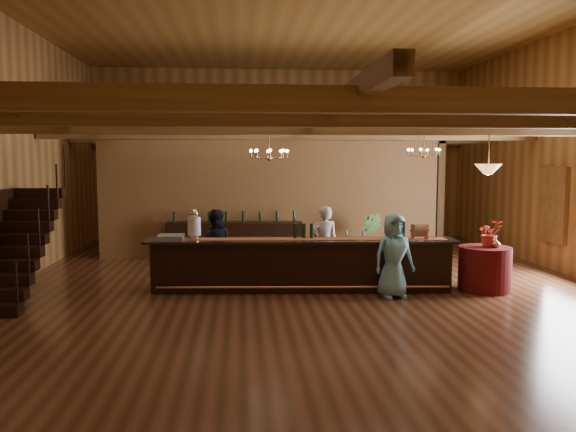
{
  "coord_description": "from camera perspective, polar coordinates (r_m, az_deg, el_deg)",
  "views": [
    {
      "loc": [
        -1.31,
        -11.42,
        2.56
      ],
      "look_at": [
        -0.27,
        0.83,
        1.35
      ],
      "focal_mm": 35.0,
      "sensor_mm": 36.0,
      "label": 1
    }
  ],
  "objects": [
    {
      "name": "wall_front",
      "position": [
        4.61,
        11.74,
        7.87
      ],
      "size": [
        12.0,
        0.1,
        5.5
      ],
      "primitive_type": "cube",
      "color": "#A87D44",
      "rests_on": "floor"
    },
    {
      "name": "floor_plant",
      "position": [
        14.67,
        8.14,
        -2.06
      ],
      "size": [
        0.79,
        0.69,
        1.22
      ],
      "primitive_type": "imported",
      "rotation": [
        0.0,
        0.0,
        -0.25
      ],
      "color": "#467335",
      "rests_on": "floor"
    },
    {
      "name": "staircase",
      "position": [
        11.56,
        -25.81,
        -2.69
      ],
      "size": [
        1.0,
        2.8,
        2.0
      ],
      "color": "black",
      "rests_on": "floor"
    },
    {
      "name": "beam_grid",
      "position": [
        12.02,
        1.44,
        8.87
      ],
      "size": [
        11.9,
        13.9,
        0.39
      ],
      "color": "olive",
      "rests_on": "wall_left"
    },
    {
      "name": "ceiling",
      "position": [
        11.87,
        1.75,
        19.97
      ],
      "size": [
        14.0,
        14.0,
        0.0
      ],
      "primitive_type": "plane",
      "rotation": [
        3.14,
        0.0,
        0.0
      ],
      "color": "olive",
      "rests_on": "wall_back"
    },
    {
      "name": "table_vase",
      "position": [
        11.64,
        20.34,
        -2.33
      ],
      "size": [
        0.18,
        0.18,
        0.29
      ],
      "primitive_type": "imported",
      "rotation": [
        0.0,
        0.0,
        -0.33
      ],
      "color": "#C1854B",
      "rests_on": "round_table"
    },
    {
      "name": "raffle_drum",
      "position": [
        11.32,
        13.22,
        -1.45
      ],
      "size": [
        0.34,
        0.24,
        0.3
      ],
      "color": "#965936",
      "rests_on": "tasting_bar"
    },
    {
      "name": "staff_second",
      "position": [
        11.91,
        -7.42,
        -3.04
      ],
      "size": [
        0.79,
        0.63,
        1.55
      ],
      "primitive_type": "imported",
      "rotation": [
        0.0,
        0.0,
        3.08
      ],
      "color": "black",
      "rests_on": "floor"
    },
    {
      "name": "backroom_boxes",
      "position": [
        17.07,
        -1.39,
        -1.21
      ],
      "size": [
        4.1,
        0.6,
        1.1
      ],
      "color": "black",
      "rests_on": "floor"
    },
    {
      "name": "wall_back",
      "position": [
        18.47,
        -0.78,
        6.22
      ],
      "size": [
        12.0,
        0.1,
        5.5
      ],
      "primitive_type": "cube",
      "color": "#A87D44",
      "rests_on": "floor"
    },
    {
      "name": "floor",
      "position": [
        11.78,
        1.67,
        -6.93
      ],
      "size": [
        14.0,
        14.0,
        0.0
      ],
      "primitive_type": "plane",
      "color": "brown",
      "rests_on": "ground"
    },
    {
      "name": "chandelier_left",
      "position": [
        11.85,
        -1.94,
        6.37
      ],
      "size": [
        0.8,
        0.8,
        0.64
      ],
      "color": "#C1854B",
      "rests_on": "beam_grid"
    },
    {
      "name": "bar_bottle_0",
      "position": [
        11.15,
        0.73,
        -1.54
      ],
      "size": [
        0.07,
        0.07,
        0.3
      ],
      "primitive_type": "cylinder",
      "color": "black",
      "rests_on": "tasting_bar"
    },
    {
      "name": "bartender",
      "position": [
        11.98,
        3.71,
        -2.81
      ],
      "size": [
        0.6,
        0.4,
        1.61
      ],
      "primitive_type": "imported",
      "rotation": [
        0.0,
        0.0,
        3.16
      ],
      "color": "silver",
      "rests_on": "floor"
    },
    {
      "name": "tasting_bar",
      "position": [
        11.14,
        1.34,
        -4.94
      ],
      "size": [
        6.15,
        1.2,
        1.03
      ],
      "rotation": [
        0.0,
        0.0,
        -0.07
      ],
      "color": "black",
      "rests_on": "floor"
    },
    {
      "name": "bar_bottle_1",
      "position": [
        11.16,
        1.62,
        -1.54
      ],
      "size": [
        0.07,
        0.07,
        0.3
      ],
      "primitive_type": "cylinder",
      "color": "black",
      "rests_on": "tasting_bar"
    },
    {
      "name": "table_flowers",
      "position": [
        11.76,
        19.82,
        -1.65
      ],
      "size": [
        0.48,
        0.41,
        0.53
      ],
      "primitive_type": "imported",
      "rotation": [
        0.0,
        0.0,
        0.01
      ],
      "color": "#DC4234",
      "rests_on": "round_table"
    },
    {
      "name": "pendant_lamp",
      "position": [
        11.58,
        19.66,
        4.52
      ],
      "size": [
        0.52,
        0.52,
        0.9
      ],
      "color": "#C1854B",
      "rests_on": "beam_grid"
    },
    {
      "name": "round_table",
      "position": [
        11.78,
        19.35,
        -5.08
      ],
      "size": [
        1.01,
        1.01,
        0.88
      ],
      "primitive_type": "cylinder",
      "color": "maroon",
      "rests_on": "floor"
    },
    {
      "name": "window_right_back",
      "position": [
        14.42,
        25.4,
        1.07
      ],
      "size": [
        0.12,
        1.05,
        1.75
      ],
      "primitive_type": "cube",
      "color": "white",
      "rests_on": "wall_right"
    },
    {
      "name": "guest",
      "position": [
        10.68,
        10.7,
        -4.0
      ],
      "size": [
        0.85,
        0.64,
        1.58
      ],
      "primitive_type": "imported",
      "rotation": [
        0.0,
        0.0,
        0.18
      ],
      "color": "#74BAD0",
      "rests_on": "floor"
    },
    {
      "name": "bar_bottle_2",
      "position": [
        11.17,
        2.42,
        -1.54
      ],
      "size": [
        0.07,
        0.07,
        0.3
      ],
      "primitive_type": "cylinder",
      "color": "black",
      "rests_on": "tasting_bar"
    },
    {
      "name": "backbar_shelf",
      "position": [
        14.65,
        -5.41,
        -2.52
      ],
      "size": [
        3.53,
        0.92,
        0.98
      ],
      "primitive_type": "cube",
      "rotation": [
        0.0,
        0.0,
        -0.11
      ],
      "color": "black",
      "rests_on": "floor"
    },
    {
      "name": "support_posts",
      "position": [
        11.04,
        1.98,
        0.64
      ],
      "size": [
        9.2,
        10.2,
        3.2
      ],
      "color": "olive",
      "rests_on": "floor"
    },
    {
      "name": "chandelier_right",
      "position": [
        13.95,
        13.65,
        6.34
      ],
      "size": [
        0.8,
        0.8,
        0.58
      ],
      "color": "#C1854B",
      "rests_on": "beam_grid"
    },
    {
      "name": "glass_rack_tray",
      "position": [
        11.2,
        -11.82,
        -2.14
      ],
      "size": [
        0.5,
        0.5,
        0.1
      ],
      "primitive_type": "cube",
      "color": "gray",
      "rests_on": "tasting_bar"
    },
    {
      "name": "beverage_dispenser",
      "position": [
        11.19,
        -9.51,
        -0.88
      ],
      "size": [
        0.26,
        0.26,
        0.6
      ],
      "color": "silver",
      "rests_on": "tasting_bar"
    },
    {
      "name": "partition_wall",
      "position": [
        14.98,
        -1.73,
        1.76
      ],
      "size": [
        9.0,
        0.18,
        3.1
      ],
      "primitive_type": "cube",
      "color": "brown",
      "rests_on": "floor"
    }
  ]
}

